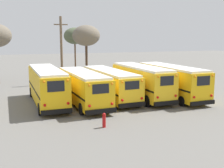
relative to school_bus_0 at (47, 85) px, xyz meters
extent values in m
plane|color=#66635E|center=(6.20, -0.56, -1.81)|extent=(160.00, 160.00, 0.00)
cube|color=yellow|center=(0.00, 0.02, -0.07)|extent=(2.52, 10.09, 2.79)
cube|color=white|center=(0.00, 0.02, 1.43)|extent=(2.32, 9.68, 0.20)
cube|color=black|center=(0.07, -5.05, -1.28)|extent=(2.43, 0.23, 0.36)
cube|color=black|center=(0.07, -5.03, 0.70)|extent=(1.31, 0.05, 0.84)
sphere|color=red|center=(-0.82, -5.07, -0.69)|extent=(0.22, 0.22, 0.22)
sphere|color=orange|center=(-0.82, -5.07, 1.11)|extent=(0.18, 0.18, 0.18)
sphere|color=red|center=(0.96, -5.05, -0.69)|extent=(0.22, 0.22, 0.22)
sphere|color=orange|center=(0.96, -5.05, 1.11)|extent=(0.18, 0.18, 0.18)
cube|color=black|center=(-1.20, 0.00, -0.27)|extent=(0.16, 9.85, 0.14)
cube|color=black|center=(1.20, 0.03, -0.27)|extent=(0.16, 9.85, 0.14)
cylinder|color=black|center=(-1.16, 3.73, -1.31)|extent=(0.29, 1.00, 1.00)
cylinder|color=black|center=(1.06, 3.76, -1.31)|extent=(0.29, 1.00, 1.00)
cylinder|color=black|center=(-1.06, -3.73, -1.31)|extent=(0.29, 1.00, 1.00)
cylinder|color=black|center=(1.16, -3.69, -1.31)|extent=(0.29, 1.00, 1.00)
cube|color=yellow|center=(3.10, -1.29, -0.21)|extent=(2.88, 9.62, 2.51)
cube|color=white|center=(3.10, -1.29, 1.15)|extent=(2.66, 9.23, 0.20)
cube|color=black|center=(3.31, -6.09, -1.28)|extent=(2.53, 0.31, 0.36)
cube|color=black|center=(3.31, -6.07, 0.48)|extent=(1.36, 0.09, 0.75)
sphere|color=red|center=(2.38, -6.14, -0.77)|extent=(0.22, 0.22, 0.22)
sphere|color=orange|center=(2.38, -6.14, 0.83)|extent=(0.18, 0.18, 0.18)
sphere|color=red|center=(4.23, -6.06, -0.77)|extent=(0.22, 0.22, 0.22)
sphere|color=orange|center=(4.23, -6.06, 0.83)|extent=(0.18, 0.18, 0.18)
cube|color=black|center=(1.85, -1.35, -0.40)|extent=(0.42, 9.33, 0.14)
cube|color=black|center=(4.35, -1.24, -0.40)|extent=(0.42, 9.33, 0.14)
cylinder|color=black|center=(1.80, 2.12, -1.31)|extent=(0.32, 1.00, 0.99)
cylinder|color=black|center=(4.11, 2.22, -1.31)|extent=(0.32, 1.00, 0.99)
cylinder|color=black|center=(2.09, -4.80, -1.31)|extent=(0.32, 1.00, 0.99)
cylinder|color=black|center=(4.40, -4.70, -1.31)|extent=(0.32, 1.00, 0.99)
cube|color=yellow|center=(6.20, 0.12, -0.27)|extent=(2.96, 10.21, 2.40)
cube|color=white|center=(6.20, 0.12, 1.03)|extent=(2.74, 9.80, 0.20)
cube|color=black|center=(6.45, -4.97, -1.29)|extent=(2.52, 0.32, 0.36)
cube|color=black|center=(6.45, -4.94, 0.39)|extent=(1.35, 0.10, 0.72)
sphere|color=red|center=(5.53, -5.02, -0.81)|extent=(0.22, 0.22, 0.22)
sphere|color=orange|center=(5.53, -5.02, 0.71)|extent=(0.18, 0.18, 0.18)
sphere|color=red|center=(7.38, -4.93, -0.81)|extent=(0.22, 0.22, 0.22)
sphere|color=orange|center=(7.38, -4.93, 0.71)|extent=(0.18, 0.18, 0.18)
cube|color=black|center=(4.96, 0.06, -0.45)|extent=(0.51, 9.89, 0.14)
cube|color=black|center=(7.45, 0.18, -0.45)|extent=(0.51, 9.89, 0.14)
cylinder|color=black|center=(4.87, 3.81, -1.33)|extent=(0.33, 0.98, 0.96)
cylinder|color=black|center=(7.17, 3.92, -1.33)|extent=(0.33, 0.98, 0.96)
cylinder|color=black|center=(5.24, -3.68, -1.33)|extent=(0.33, 0.98, 0.96)
cylinder|color=black|center=(7.54, -3.57, -1.33)|extent=(0.33, 0.98, 0.96)
cube|color=yellow|center=(9.31, -0.80, -0.06)|extent=(2.69, 9.53, 2.75)
cube|color=white|center=(9.31, -0.80, 1.42)|extent=(2.49, 9.14, 0.20)
cube|color=black|center=(9.44, -5.57, -1.25)|extent=(2.47, 0.27, 0.36)
cube|color=black|center=(9.44, -5.55, 0.70)|extent=(1.33, 0.07, 0.82)
sphere|color=red|center=(8.54, -5.61, -0.68)|extent=(0.22, 0.22, 0.22)
sphere|color=orange|center=(8.54, -5.61, 1.10)|extent=(0.18, 0.18, 0.18)
sphere|color=red|center=(10.35, -5.56, -0.68)|extent=(0.22, 0.22, 0.22)
sphere|color=orange|center=(10.35, -5.56, 1.10)|extent=(0.18, 0.18, 0.18)
cube|color=black|center=(8.09, -0.84, -0.26)|extent=(0.29, 9.27, 0.14)
cube|color=black|center=(10.52, -0.77, -0.26)|extent=(0.29, 9.27, 0.14)
cylinder|color=black|center=(8.08, 2.59, -1.27)|extent=(0.31, 1.08, 1.07)
cylinder|color=black|center=(10.33, 2.66, -1.27)|extent=(0.31, 1.08, 1.07)
cylinder|color=black|center=(8.28, -4.27, -1.27)|extent=(0.31, 1.08, 1.07)
cylinder|color=black|center=(10.53, -4.20, -1.27)|extent=(0.31, 1.08, 1.07)
cube|color=yellow|center=(12.41, -1.39, -0.10)|extent=(2.76, 10.07, 2.75)
cube|color=white|center=(12.41, -1.39, 1.37)|extent=(2.55, 9.66, 0.20)
cube|color=black|center=(12.55, -6.42, -1.30)|extent=(2.54, 0.27, 0.36)
cube|color=black|center=(12.55, -6.40, 0.65)|extent=(1.36, 0.07, 0.83)
sphere|color=red|center=(11.62, -6.46, -0.72)|extent=(0.22, 0.22, 0.22)
sphere|color=orange|center=(11.62, -6.46, 1.05)|extent=(0.18, 0.18, 0.18)
sphere|color=red|center=(13.48, -6.41, -0.72)|extent=(0.22, 0.22, 0.22)
sphere|color=orange|center=(13.48, -6.41, 1.05)|extent=(0.18, 0.18, 0.18)
cube|color=black|center=(11.16, -1.42, -0.31)|extent=(0.30, 9.80, 0.14)
cube|color=black|center=(13.66, -1.35, -0.31)|extent=(0.30, 9.80, 0.14)
cylinder|color=black|center=(11.14, 2.28, -1.34)|extent=(0.31, 0.94, 0.94)
cylinder|color=black|center=(13.46, 2.34, -1.34)|extent=(0.31, 0.94, 0.94)
cylinder|color=black|center=(11.35, -5.12, -1.34)|extent=(0.31, 0.94, 0.94)
cylinder|color=black|center=(13.67, -5.05, -1.34)|extent=(0.31, 0.94, 0.94)
cylinder|color=brown|center=(3.42, 11.20, 2.62)|extent=(0.32, 0.32, 8.86)
cube|color=brown|center=(3.42, 11.20, 5.99)|extent=(1.80, 0.14, 0.14)
cylinder|color=#473323|center=(7.59, 14.07, 0.84)|extent=(0.36, 0.36, 5.30)
ellipsoid|color=#6B6051|center=(7.59, 14.07, 4.60)|extent=(4.03, 4.03, 3.02)
cylinder|color=brown|center=(7.26, 20.09, 0.88)|extent=(0.25, 0.25, 5.38)
ellipsoid|color=#4C563D|center=(7.26, 20.09, 4.57)|extent=(3.63, 3.63, 2.72)
cylinder|color=#B21414|center=(2.79, -8.38, -1.38)|extent=(0.24, 0.24, 0.85)
sphere|color=#B21414|center=(2.79, -8.38, -0.89)|extent=(0.23, 0.23, 0.23)
camera|label=1|loc=(-3.14, -26.16, 4.41)|focal=45.00mm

